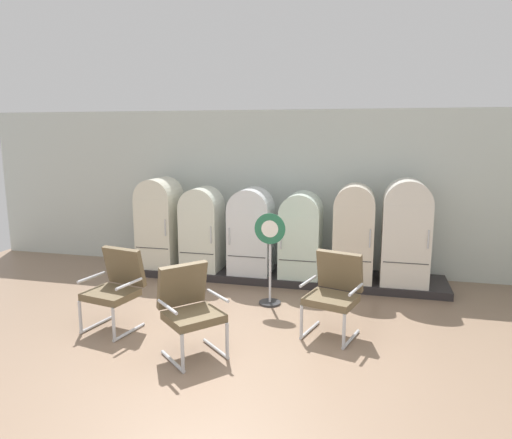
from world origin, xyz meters
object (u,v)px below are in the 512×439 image
Objects in this scene: armchair_left at (116,285)px; sign_stand at (270,261)px; refrigerator_1 at (202,227)px; refrigerator_3 at (301,232)px; refrigerator_4 at (354,230)px; armchair_right at (334,289)px; refrigerator_5 at (406,229)px; armchair_center at (190,305)px; refrigerator_2 at (251,229)px; refrigerator_0 at (160,220)px.

armchair_left is 0.76× the size of sign_stand.
refrigerator_3 is (1.71, 0.05, -0.03)m from refrigerator_1.
refrigerator_4 reaches higher than armchair_right.
refrigerator_5 is at bearing 33.01° from armchair_left.
armchair_right is 1.27m from sign_stand.
armchair_center is 1.82m from sign_stand.
armchair_right is at bearing -69.94° from refrigerator_3.
refrigerator_4 is 3.74m from armchair_left.
armchair_right is (1.54, -1.87, -0.31)m from refrigerator_2.
refrigerator_2 is 0.93× the size of refrigerator_4.
armchair_right is (-0.95, -1.91, -0.42)m from refrigerator_5.
refrigerator_4 is 0.79m from refrigerator_5.
sign_stand is (0.55, 1.73, 0.07)m from armchair_center.
refrigerator_0 is at bearing 179.60° from refrigerator_4.
refrigerator_4 is 0.94× the size of refrigerator_5.
refrigerator_0 reaches higher than refrigerator_3.
refrigerator_1 reaches higher than armchair_center.
refrigerator_5 reaches higher than refrigerator_4.
refrigerator_1 is at bearing 142.22° from armchair_right.
refrigerator_3 is 2.98m from armchair_center.
refrigerator_3 is 0.84× the size of refrigerator_5.
refrigerator_0 is 3.37m from refrigerator_4.
armchair_right is at bearing -116.35° from refrigerator_5.
refrigerator_0 is 0.95× the size of refrigerator_5.
armchair_center is at bearing -148.65° from armchair_right.
refrigerator_3 is at bearing 2.95° from refrigerator_2.
refrigerator_5 is 1.61× the size of armchair_left.
armchair_left is (0.50, -2.39, -0.38)m from refrigerator_0.
armchair_left is at bearing -143.96° from sign_stand.
sign_stand is at bearing -135.89° from refrigerator_4.
refrigerator_5 is 1.61× the size of armchair_center.
armchair_center is (0.87, -2.80, -0.31)m from refrigerator_1.
refrigerator_2 reaches higher than refrigerator_1.
refrigerator_4 reaches higher than refrigerator_3.
refrigerator_5 is at bearing 1.07° from refrigerator_4.
refrigerator_1 reaches higher than armchair_left.
armchair_left is at bearing -130.27° from refrigerator_3.
refrigerator_0 is at bearing 101.83° from armchair_left.
refrigerator_5 reaches higher than refrigerator_2.
armchair_left is (-2.02, -2.38, -0.28)m from refrigerator_3.
refrigerator_4 is (2.56, 0.03, 0.07)m from refrigerator_1.
refrigerator_4 is 1.14× the size of sign_stand.
armchair_left is at bearing -140.54° from refrigerator_4.
refrigerator_0 reaches higher than refrigerator_2.
refrigerator_3 reaches higher than armchair_left.
refrigerator_4 is 1.61m from sign_stand.
refrigerator_1 is 2.95m from armchair_center.
armchair_left is 1.00× the size of armchair_right.
refrigerator_3 is at bearing -0.14° from refrigerator_0.
sign_stand reaches higher than armchair_right.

